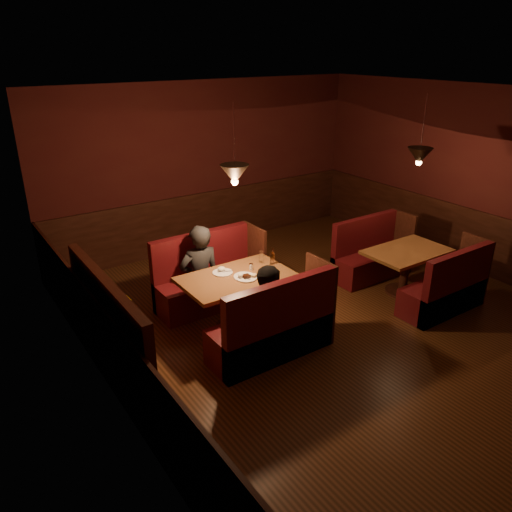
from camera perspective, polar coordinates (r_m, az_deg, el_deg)
room at (r=6.20m, az=8.03°, el=0.23°), size 6.02×7.02×2.92m
main_table at (r=6.35m, az=-2.14°, el=-3.67°), size 1.40×0.85×0.98m
main_bench_far at (r=7.08m, az=-5.43°, el=-3.00°), size 1.53×0.55×1.05m
main_bench_near at (r=5.90m, az=2.20°, el=-8.61°), size 1.53×0.55×1.05m
second_table at (r=7.61m, az=16.77°, el=-0.58°), size 1.21×0.77×0.68m
second_bench_far at (r=8.13m, az=12.87°, el=-0.16°), size 1.33×0.50×0.95m
second_bench_near at (r=7.34m, az=21.01°, el=-3.83°), size 1.33×0.50×0.95m
diner_a at (r=6.73m, az=-6.52°, el=-0.12°), size 0.62×0.44×1.59m
diner_b at (r=5.81m, az=1.79°, el=-4.72°), size 0.87×0.80×1.45m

